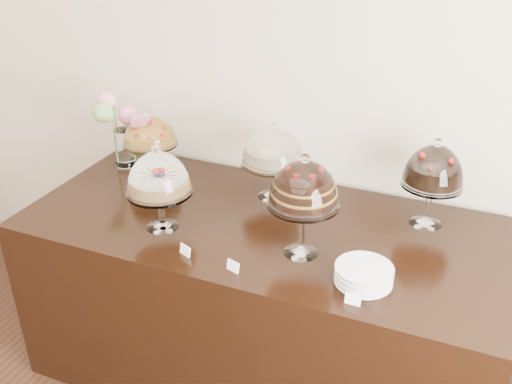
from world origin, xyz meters
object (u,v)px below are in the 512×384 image
at_px(cake_stand_sugar_sponge, 158,177).
at_px(plate_stack, 364,275).
at_px(cake_stand_cheesecake, 273,150).
at_px(cake_stand_fruit_tart, 150,134).
at_px(display_counter, 260,299).
at_px(cake_stand_dark_choco, 434,170).
at_px(flower_vase, 122,126).
at_px(cake_stand_choco_layer, 304,187).

xyz_separation_m(cake_stand_sugar_sponge, plate_stack, (0.94, -0.07, -0.21)).
height_order(cake_stand_cheesecake, cake_stand_fruit_tart, cake_stand_cheesecake).
height_order(cake_stand_sugar_sponge, cake_stand_fruit_tart, cake_stand_sugar_sponge).
distance_m(display_counter, cake_stand_dark_choco, 1.05).
xyz_separation_m(display_counter, cake_stand_cheesecake, (-0.04, 0.26, 0.70)).
height_order(cake_stand_fruit_tart, flower_vase, flower_vase).
bearing_deg(cake_stand_fruit_tart, cake_stand_cheesecake, 1.86).
bearing_deg(plate_stack, cake_stand_dark_choco, 74.11).
bearing_deg(cake_stand_sugar_sponge, cake_stand_fruit_tart, 126.11).
bearing_deg(cake_stand_choco_layer, cake_stand_cheesecake, 124.71).
bearing_deg(plate_stack, display_counter, 153.29).
xyz_separation_m(display_counter, cake_stand_choco_layer, (0.25, -0.17, 0.76)).
xyz_separation_m(cake_stand_fruit_tart, flower_vase, (-0.20, 0.04, -0.00)).
xyz_separation_m(cake_stand_choco_layer, cake_stand_cheesecake, (-0.29, 0.42, -0.06)).
bearing_deg(plate_stack, cake_stand_fruit_tart, 158.01).
height_order(cake_stand_choco_layer, cake_stand_fruit_tart, cake_stand_choco_layer).
distance_m(cake_stand_cheesecake, cake_stand_dark_choco, 0.75).
relative_size(display_counter, cake_stand_dark_choco, 5.25).
height_order(display_counter, plate_stack, plate_stack).
bearing_deg(cake_stand_dark_choco, flower_vase, -179.73).
bearing_deg(cake_stand_sugar_sponge, flower_vase, 137.31).
relative_size(cake_stand_sugar_sponge, plate_stack, 1.82).
xyz_separation_m(cake_stand_fruit_tart, plate_stack, (1.27, -0.51, -0.20)).
height_order(cake_stand_dark_choco, flower_vase, cake_stand_dark_choco).
bearing_deg(display_counter, cake_stand_fruit_tart, 161.83).
height_order(cake_stand_sugar_sponge, plate_stack, cake_stand_sugar_sponge).
xyz_separation_m(display_counter, cake_stand_fruit_tart, (-0.72, 0.24, 0.69)).
bearing_deg(cake_stand_dark_choco, cake_stand_sugar_sponge, -155.86).
height_order(display_counter, cake_stand_choco_layer, cake_stand_choco_layer).
xyz_separation_m(cake_stand_sugar_sponge, cake_stand_fruit_tart, (-0.32, 0.44, -0.01)).
bearing_deg(cake_stand_cheesecake, cake_stand_sugar_sponge, -127.30).
height_order(cake_stand_sugar_sponge, cake_stand_cheesecake, cake_stand_sugar_sponge).
xyz_separation_m(cake_stand_dark_choco, cake_stand_fruit_tart, (-1.43, -0.05, -0.03)).
relative_size(flower_vase, plate_stack, 1.88).
xyz_separation_m(cake_stand_choco_layer, cake_stand_fruit_tart, (-0.97, 0.40, -0.07)).
bearing_deg(cake_stand_choco_layer, cake_stand_sugar_sponge, -176.28).
relative_size(cake_stand_dark_choco, flower_vase, 1.02).
distance_m(cake_stand_choco_layer, cake_stand_cheesecake, 0.52).
bearing_deg(cake_stand_dark_choco, cake_stand_cheesecake, -177.98).
height_order(display_counter, cake_stand_sugar_sponge, cake_stand_sugar_sponge).
distance_m(cake_stand_sugar_sponge, cake_stand_fruit_tart, 0.55).
xyz_separation_m(display_counter, plate_stack, (0.55, -0.27, 0.49)).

